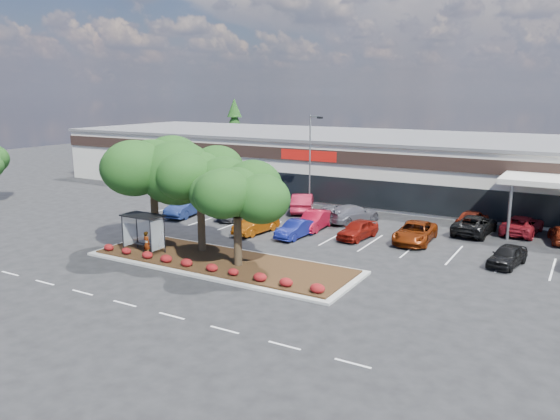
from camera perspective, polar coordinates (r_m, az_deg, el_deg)
The scene contains 27 objects.
ground at distance 31.22m, azimuth -7.49°, elevation -8.12°, with size 160.00×160.00×0.00m, color black.
retail_store at distance 60.24m, azimuth 12.53°, elevation 4.65°, with size 80.40×25.20×6.25m.
landscape_island at distance 35.34m, azimuth -6.13°, elevation -5.43°, with size 18.00×6.00×0.26m.
lane_markings at distance 39.62m, azimuth 1.56°, elevation -3.59°, with size 33.12×20.06×0.01m.
shrub_row at distance 33.63m, azimuth -8.26°, elevation -5.72°, with size 17.00×0.80×0.50m, color maroon, non-canonical shape.
bus_shelter at distance 37.44m, azimuth -13.98°, elevation -1.25°, with size 2.75×1.55×2.59m.
island_tree_west at distance 38.50m, azimuth -13.06°, elevation 2.04°, with size 7.20×7.20×7.89m, color #19320F, non-canonical shape.
island_tree_mid at distance 36.81m, azimuth -8.31°, elevation 1.33°, with size 6.60×6.60×7.32m, color #19320F, non-canonical shape.
island_tree_east at distance 33.37m, azimuth -4.48°, elevation -0.42°, with size 5.80×5.80×6.50m, color #19320F, non-canonical shape.
conifer_north_west at distance 84.34m, azimuth -4.76°, elevation 8.24°, with size 4.40×4.40×10.00m, color #19320F.
person_waiting at distance 36.81m, azimuth -13.75°, elevation -3.43°, with size 0.60×0.40×1.66m, color #594C47.
light_pole at distance 49.53m, azimuth 3.25°, elevation 4.17°, with size 1.43×0.55×8.82m.
car_0 at distance 49.22m, azimuth -9.75°, elevation 0.37°, with size 1.78×5.09×1.68m, color navy.
car_1 at distance 47.29m, azimuth -4.10°, elevation -0.16°, with size 2.26×4.90×1.36m, color #4E4F55.
car_2 at distance 42.57m, azimuth -2.54°, elevation -1.49°, with size 1.51×4.32×1.42m, color #803807.
car_3 at distance 43.83m, azimuth 3.64°, elevation -1.06°, with size 1.58×4.53×1.49m, color maroon.
car_4 at distance 41.29m, azimuth 1.64°, elevation -1.99°, with size 1.40×4.01×1.32m, color navy.
car_5 at distance 41.36m, azimuth 8.14°, elevation -2.02°, with size 1.67×4.16×1.42m, color maroon.
car_6 at distance 41.19m, azimuth 13.93°, elevation -2.28°, with size 2.44×5.30×1.47m, color #6D2408.
car_7 at distance 37.53m, azimuth 22.66°, elevation -4.41°, with size 1.57×3.89×1.33m, color black.
car_9 at distance 54.28m, azimuth -1.30°, elevation 1.49°, with size 1.93×4.74×1.38m, color navy.
car_10 at distance 50.13m, azimuth 2.35°, elevation 0.78°, with size 1.82×5.22×1.72m, color maroon.
car_12 at distance 46.81m, azimuth 5.23°, elevation -0.23°, with size 1.76×4.38×1.49m, color #55555D.
car_13 at distance 46.49m, azimuth 7.60°, elevation -0.37°, with size 2.10×5.18×1.50m, color #5B5A63.
car_14 at distance 46.93m, azimuth 19.47°, elevation -0.86°, with size 1.76×4.37×1.49m, color maroon.
car_15 at distance 44.92m, azimuth 19.69°, elevation -1.44°, with size 2.48×5.38×1.49m, color black.
car_16 at distance 46.31m, azimuth 23.98°, elevation -1.42°, with size 2.38×5.17×1.44m, color maroon.
Camera 1 is at (18.03, -23.08, 10.80)m, focal length 35.00 mm.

